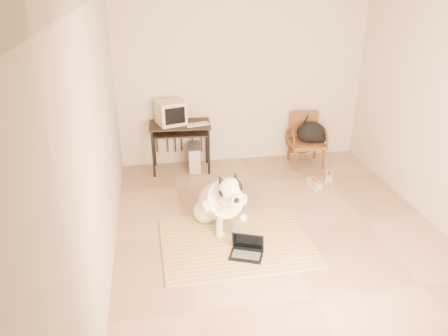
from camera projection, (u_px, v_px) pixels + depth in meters
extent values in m
plane|color=#A17E63|center=(277.00, 228.00, 5.53)|extent=(4.50, 4.50, 0.00)
plane|color=silver|center=(290.00, 0.00, 4.40)|extent=(4.50, 4.50, 0.00)
plane|color=beige|center=(242.00, 81.00, 6.98)|extent=(4.50, 0.00, 4.50)
plane|color=beige|center=(378.00, 236.00, 2.95)|extent=(4.50, 0.00, 4.50)
plane|color=beige|center=(102.00, 137.00, 4.66)|extent=(0.00, 4.50, 4.50)
plane|color=beige|center=(442.00, 118.00, 5.27)|extent=(0.00, 4.50, 4.50)
cube|color=gold|center=(247.00, 269.00, 4.75)|extent=(1.78, 0.30, 0.02)
cube|color=#407637|center=(241.00, 255.00, 4.99)|extent=(1.78, 0.30, 0.02)
cube|color=#633C79|center=(236.00, 242.00, 5.23)|extent=(1.78, 0.30, 0.02)
cube|color=#BD7D3B|center=(232.00, 229.00, 5.48)|extent=(1.78, 0.30, 0.02)
cube|color=#BFAB92|center=(227.00, 218.00, 5.72)|extent=(1.78, 0.30, 0.02)
sphere|color=silver|center=(205.00, 212.00, 5.59)|extent=(0.30, 0.30, 0.30)
sphere|color=silver|center=(226.00, 207.00, 5.69)|extent=(0.30, 0.30, 0.30)
ellipsoid|color=silver|center=(216.00, 208.00, 5.62)|extent=(0.37, 0.34, 0.30)
ellipsoid|color=silver|center=(221.00, 201.00, 5.38)|extent=(0.51, 0.75, 0.65)
cylinder|color=white|center=(221.00, 200.00, 5.39)|extent=(0.56, 0.66, 0.60)
sphere|color=silver|center=(227.00, 197.00, 5.16)|extent=(0.25, 0.25, 0.25)
sphere|color=silver|center=(230.00, 189.00, 5.01)|extent=(0.28, 0.28, 0.28)
ellipsoid|color=black|center=(233.00, 187.00, 5.02)|extent=(0.21, 0.24, 0.20)
cylinder|color=silver|center=(234.00, 197.00, 4.93)|extent=(0.14, 0.17, 0.12)
sphere|color=black|center=(237.00, 200.00, 4.86)|extent=(0.07, 0.07, 0.07)
cone|color=black|center=(221.00, 180.00, 4.99)|extent=(0.14, 0.15, 0.17)
cone|color=black|center=(235.00, 177.00, 5.05)|extent=(0.14, 0.16, 0.17)
torus|color=white|center=(227.00, 195.00, 5.12)|extent=(0.27, 0.18, 0.22)
cylinder|color=silver|center=(220.00, 221.00, 5.24)|extent=(0.11, 0.14, 0.42)
cylinder|color=silver|center=(238.00, 225.00, 5.21)|extent=(0.16, 0.38, 0.42)
sphere|color=silver|center=(220.00, 235.00, 5.30)|extent=(0.11, 0.11, 0.11)
sphere|color=silver|center=(246.00, 243.00, 5.12)|extent=(0.11, 0.11, 0.11)
cone|color=black|center=(208.00, 207.00, 5.89)|extent=(0.27, 0.40, 0.11)
cube|color=black|center=(246.00, 255.00, 4.95)|extent=(0.43, 0.37, 0.02)
cube|color=#49494C|center=(246.00, 255.00, 4.94)|extent=(0.35, 0.26, 0.00)
cube|color=black|center=(248.00, 241.00, 4.98)|extent=(0.37, 0.22, 0.24)
cube|color=black|center=(248.00, 242.00, 4.97)|extent=(0.33, 0.19, 0.21)
cube|color=black|center=(180.00, 125.00, 6.80)|extent=(0.97, 0.57, 0.03)
cube|color=black|center=(180.00, 133.00, 6.81)|extent=(0.86, 0.46, 0.02)
cylinder|color=black|center=(153.00, 155.00, 6.72)|extent=(0.04, 0.04, 0.76)
cylinder|color=black|center=(154.00, 144.00, 7.12)|extent=(0.04, 0.04, 0.76)
cylinder|color=black|center=(209.00, 152.00, 6.81)|extent=(0.04, 0.04, 0.76)
cylinder|color=black|center=(207.00, 142.00, 7.21)|extent=(0.04, 0.04, 0.76)
cube|color=beige|center=(171.00, 112.00, 6.72)|extent=(0.50, 0.48, 0.36)
cube|color=black|center=(175.00, 116.00, 6.57)|extent=(0.31, 0.11, 0.25)
cube|color=beige|center=(197.00, 124.00, 6.73)|extent=(0.37, 0.20, 0.02)
cube|color=#49494C|center=(195.00, 157.00, 7.05)|extent=(0.23, 0.45, 0.41)
cube|color=silver|center=(195.00, 163.00, 6.86)|extent=(0.18, 0.03, 0.39)
cube|color=brown|center=(307.00, 143.00, 7.16)|extent=(0.58, 0.57, 0.06)
cylinder|color=#3E2111|center=(307.00, 141.00, 7.15)|extent=(0.51, 0.51, 0.04)
cube|color=brown|center=(304.00, 124.00, 7.28)|extent=(0.48, 0.07, 0.42)
cylinder|color=#3E2111|center=(296.00, 161.00, 7.02)|extent=(0.04, 0.04, 0.34)
cylinder|color=#3E2111|center=(289.00, 150.00, 7.43)|extent=(0.04, 0.04, 0.34)
cylinder|color=#3E2111|center=(323.00, 160.00, 7.06)|extent=(0.04, 0.04, 0.34)
cylinder|color=#3E2111|center=(315.00, 149.00, 7.47)|extent=(0.04, 0.04, 0.34)
ellipsoid|color=black|center=(311.00, 133.00, 7.08)|extent=(0.47, 0.39, 0.35)
ellipsoid|color=black|center=(319.00, 137.00, 7.09)|extent=(0.29, 0.24, 0.20)
cube|color=silver|center=(314.00, 186.00, 6.56)|extent=(0.16, 0.31, 0.03)
cube|color=gray|center=(314.00, 183.00, 6.55)|extent=(0.15, 0.30, 0.09)
cube|color=#A72716|center=(315.00, 181.00, 6.53)|extent=(0.07, 0.15, 0.02)
cube|color=silver|center=(329.00, 179.00, 6.79)|extent=(0.21, 0.30, 0.03)
cube|color=gray|center=(329.00, 176.00, 6.77)|extent=(0.20, 0.29, 0.09)
cube|color=#A72716|center=(329.00, 174.00, 6.76)|extent=(0.09, 0.15, 0.02)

